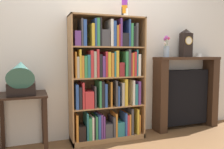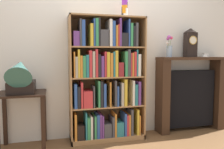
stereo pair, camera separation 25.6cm
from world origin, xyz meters
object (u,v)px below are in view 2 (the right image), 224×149
at_px(bookshelf, 106,82).
at_px(flower_vase, 169,48).
at_px(side_table_left, 23,107).
at_px(fireplace_mantel, 190,94).
at_px(mantel_clock, 190,43).
at_px(teacup_with_saucer, 205,55).
at_px(cup_stack, 125,8).
at_px(gramophone, 20,76).

height_order(bookshelf, flower_vase, bookshelf).
bearing_deg(side_table_left, bookshelf, 3.94).
distance_m(bookshelf, flower_vase, 1.02).
xyz_separation_m(bookshelf, flower_vase, (0.92, 0.03, 0.45)).
height_order(fireplace_mantel, flower_vase, flower_vase).
bearing_deg(mantel_clock, teacup_with_saucer, 0.47).
xyz_separation_m(bookshelf, cup_stack, (0.24, -0.04, 0.96)).
distance_m(fireplace_mantel, flower_vase, 0.77).
height_order(bookshelf, side_table_left, bookshelf).
height_order(cup_stack, teacup_with_saucer, cup_stack).
bearing_deg(gramophone, flower_vase, 5.29).
bearing_deg(flower_vase, side_table_left, -176.95).
xyz_separation_m(side_table_left, teacup_with_saucer, (2.54, 0.11, 0.60)).
bearing_deg(flower_vase, mantel_clock, 0.21).
xyz_separation_m(side_table_left, mantel_clock, (2.29, 0.11, 0.79)).
height_order(gramophone, mantel_clock, mantel_clock).
bearing_deg(gramophone, cup_stack, 5.08).
relative_size(cup_stack, side_table_left, 0.32).
relative_size(cup_stack, mantel_clock, 0.53).
distance_m(gramophone, flower_vase, 1.99).
bearing_deg(cup_stack, side_table_left, -178.38).
height_order(cup_stack, side_table_left, cup_stack).
bearing_deg(fireplace_mantel, gramophone, -174.95).
relative_size(bookshelf, side_table_left, 2.35).
relative_size(mantel_clock, teacup_with_saucer, 2.82).
xyz_separation_m(bookshelf, fireplace_mantel, (1.30, 0.06, -0.23)).
bearing_deg(fireplace_mantel, mantel_clock, -145.91).
height_order(bookshelf, cup_stack, cup_stack).
xyz_separation_m(fireplace_mantel, flower_vase, (-0.37, -0.02, 0.68)).
bearing_deg(cup_stack, mantel_clock, 3.88).
height_order(flower_vase, teacup_with_saucer, flower_vase).
bearing_deg(teacup_with_saucer, flower_vase, -179.68).
relative_size(cup_stack, teacup_with_saucer, 1.48).
distance_m(side_table_left, flower_vase, 2.08).
bearing_deg(flower_vase, gramophone, -174.71).
relative_size(bookshelf, teacup_with_saucer, 10.93).
height_order(fireplace_mantel, mantel_clock, mantel_clock).
height_order(cup_stack, mantel_clock, cup_stack).
bearing_deg(side_table_left, flower_vase, 3.05).
bearing_deg(side_table_left, mantel_clock, 2.63).
relative_size(cup_stack, flower_vase, 0.72).
distance_m(side_table_left, mantel_clock, 2.43).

